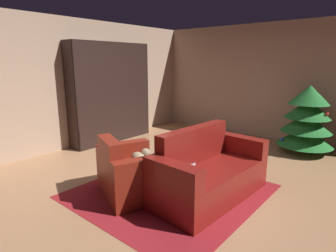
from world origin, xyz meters
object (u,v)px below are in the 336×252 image
Objects in this scene: bookshelf_unit at (116,93)px; armchair_red at (131,174)px; coffee_table at (170,165)px; decorated_tree at (307,119)px; bottle_on_table at (174,150)px; book_stack_on_table at (165,158)px; couch_red at (208,174)px.

bookshelf_unit is 1.86× the size of armchair_red.
coffee_table is 0.51× the size of decorated_tree.
bottle_on_table is at bearing 61.95° from armchair_red.
decorated_tree is (1.00, 2.86, 0.12)m from bottle_on_table.
bottle_on_table is (-0.02, 0.21, 0.05)m from book_stack_on_table.
bookshelf_unit is 4.02m from decorated_tree.
book_stack_on_table is at bearing -151.51° from couch_red.
bookshelf_unit is 10.15× the size of book_stack_on_table.
decorated_tree reaches higher than book_stack_on_table.
bookshelf_unit reaches higher than bottle_on_table.
armchair_red is 1.70× the size of coffee_table.
armchair_red is 0.52m from book_stack_on_table.
armchair_red reaches higher than bottle_on_table.
coffee_table is 3.19m from decorated_tree.
bookshelf_unit is 3.40m from couch_red.
bottle_on_table is (-0.07, 0.18, 0.15)m from coffee_table.
decorated_tree is at bearing 72.28° from book_stack_on_table.
bottle_on_table reaches higher than book_stack_on_table.
bookshelf_unit is 3.16× the size of coffee_table.
coffee_table is 2.60× the size of bottle_on_table.
couch_red is 0.61m from book_stack_on_table.
bookshelf_unit is 1.63× the size of decorated_tree.
decorated_tree reaches higher than couch_red.
coffee_table is at bearing 46.24° from armchair_red.
decorated_tree is (0.93, 3.04, 0.27)m from coffee_table.
decorated_tree is at bearing 70.75° from bottle_on_table.
couch_red is 2.86m from decorated_tree.
bottle_on_table is (-0.53, -0.07, 0.24)m from couch_red.
couch_red is at bearing 37.17° from armchair_red.
bottle_on_table is (0.30, 0.56, 0.25)m from armchair_red.
decorated_tree is (3.61, 1.73, -0.41)m from bookshelf_unit.
bookshelf_unit is 2.89m from bottle_on_table.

